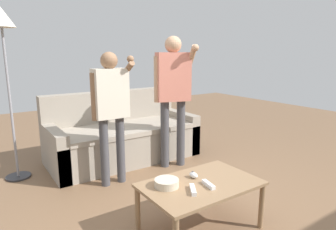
{
  "coord_description": "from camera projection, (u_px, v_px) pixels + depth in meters",
  "views": [
    {
      "loc": [
        -1.54,
        -1.94,
        1.44
      ],
      "look_at": [
        0.02,
        0.36,
        0.85
      ],
      "focal_mm": 31.41,
      "sensor_mm": 36.0,
      "label": 1
    }
  ],
  "objects": [
    {
      "name": "ground_plane",
      "position": [
        188.0,
        212.0,
        2.72
      ],
      "size": [
        12.0,
        12.0,
        0.0
      ],
      "primitive_type": "plane",
      "color": "brown"
    },
    {
      "name": "couch",
      "position": [
        122.0,
        137.0,
        4.06
      ],
      "size": [
        1.97,
        0.92,
        0.91
      ],
      "color": "#9E9384",
      "rests_on": "ground"
    },
    {
      "name": "coffee_table",
      "position": [
        201.0,
        189.0,
        2.37
      ],
      "size": [
        0.94,
        0.6,
        0.41
      ],
      "color": "#997551",
      "rests_on": "ground"
    },
    {
      "name": "snack_bowl",
      "position": [
        167.0,
        183.0,
        2.29
      ],
      "size": [
        0.19,
        0.19,
        0.06
      ],
      "primitive_type": "cylinder",
      "color": "beige",
      "rests_on": "coffee_table"
    },
    {
      "name": "game_remote_nunchuk",
      "position": [
        193.0,
        175.0,
        2.46
      ],
      "size": [
        0.06,
        0.09,
        0.05
      ],
      "color": "white",
      "rests_on": "coffee_table"
    },
    {
      "name": "floor_lamp",
      "position": [
        3.0,
        36.0,
        3.14
      ],
      "size": [
        0.28,
        0.28,
        1.93
      ],
      "color": "#2D2D33",
      "rests_on": "ground"
    },
    {
      "name": "player_left",
      "position": [
        111.0,
        103.0,
        3.13
      ],
      "size": [
        0.43,
        0.28,
        1.45
      ],
      "color": "#47474C",
      "rests_on": "ground"
    },
    {
      "name": "player_right",
      "position": [
        173.0,
        87.0,
        3.63
      ],
      "size": [
        0.46,
        0.47,
        1.64
      ],
      "color": "#47474C",
      "rests_on": "ground"
    },
    {
      "name": "game_remote_wand_near",
      "position": [
        208.0,
        185.0,
        2.3
      ],
      "size": [
        0.06,
        0.16,
        0.03
      ],
      "color": "white",
      "rests_on": "coffee_table"
    },
    {
      "name": "game_remote_wand_far",
      "position": [
        193.0,
        190.0,
        2.21
      ],
      "size": [
        0.12,
        0.16,
        0.03
      ],
      "color": "white",
      "rests_on": "coffee_table"
    }
  ]
}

